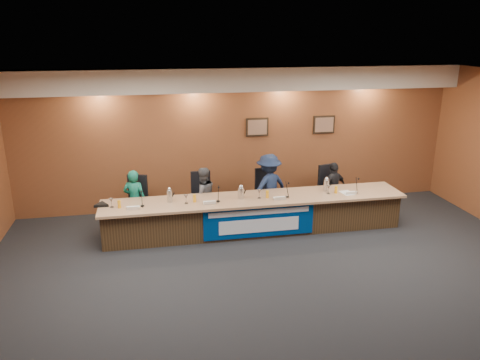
% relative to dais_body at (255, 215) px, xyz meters
% --- Properties ---
extents(floor, '(10.00, 10.00, 0.00)m').
position_rel_dais_body_xyz_m(floor, '(0.00, -2.40, -0.35)').
color(floor, black).
rests_on(floor, ground).
extents(ceiling, '(10.00, 8.00, 0.04)m').
position_rel_dais_body_xyz_m(ceiling, '(0.00, -2.40, 2.85)').
color(ceiling, silver).
rests_on(ceiling, wall_back).
extents(wall_back, '(10.00, 0.04, 3.20)m').
position_rel_dais_body_xyz_m(wall_back, '(0.00, 1.60, 1.25)').
color(wall_back, brown).
rests_on(wall_back, floor).
extents(soffit, '(10.00, 0.50, 0.50)m').
position_rel_dais_body_xyz_m(soffit, '(0.00, 1.35, 2.60)').
color(soffit, beige).
rests_on(soffit, wall_back).
extents(dais_body, '(6.00, 0.80, 0.70)m').
position_rel_dais_body_xyz_m(dais_body, '(0.00, 0.00, 0.00)').
color(dais_body, '#3D2A17').
rests_on(dais_body, floor).
extents(dais_top, '(6.10, 0.95, 0.05)m').
position_rel_dais_body_xyz_m(dais_top, '(0.00, -0.05, 0.38)').
color(dais_top, '#9B7251').
rests_on(dais_top, dais_body).
extents(banner, '(2.20, 0.02, 0.65)m').
position_rel_dais_body_xyz_m(banner, '(0.00, -0.41, 0.03)').
color(banner, navy).
rests_on(banner, dais_body).
extents(banner_text_upper, '(2.00, 0.01, 0.10)m').
position_rel_dais_body_xyz_m(banner_text_upper, '(0.00, -0.43, 0.23)').
color(banner_text_upper, silver).
rests_on(banner_text_upper, banner).
extents(banner_text_lower, '(1.60, 0.01, 0.28)m').
position_rel_dais_body_xyz_m(banner_text_lower, '(0.00, -0.43, -0.05)').
color(banner_text_lower, silver).
rests_on(banner_text_lower, banner).
extents(wall_photo_left, '(0.52, 0.04, 0.42)m').
position_rel_dais_body_xyz_m(wall_photo_left, '(0.40, 1.57, 1.50)').
color(wall_photo_left, black).
rests_on(wall_photo_left, wall_back).
extents(wall_photo_right, '(0.52, 0.04, 0.42)m').
position_rel_dais_body_xyz_m(wall_photo_right, '(2.00, 1.57, 1.50)').
color(wall_photo_right, black).
rests_on(wall_photo_right, wall_back).
extents(panelist_a, '(0.53, 0.42, 1.27)m').
position_rel_dais_body_xyz_m(panelist_a, '(-2.39, 0.60, 0.28)').
color(panelist_a, '#0F5C47').
rests_on(panelist_a, floor).
extents(panelist_b, '(0.71, 0.62, 1.25)m').
position_rel_dais_body_xyz_m(panelist_b, '(-0.98, 0.60, 0.27)').
color(panelist_b, '#47484C').
rests_on(panelist_b, floor).
extents(panelist_c, '(1.08, 0.86, 1.46)m').
position_rel_dais_body_xyz_m(panelist_c, '(0.44, 0.60, 0.38)').
color(panelist_c, '#131F3B').
rests_on(panelist_c, floor).
extents(panelist_d, '(0.76, 0.54, 1.20)m').
position_rel_dais_body_xyz_m(panelist_d, '(1.93, 0.60, 0.25)').
color(panelist_d, black).
rests_on(panelist_d, floor).
extents(office_chair_a, '(0.60, 0.60, 0.08)m').
position_rel_dais_body_xyz_m(office_chair_a, '(-2.39, 0.70, 0.13)').
color(office_chair_a, black).
rests_on(office_chair_a, floor).
extents(office_chair_b, '(0.49, 0.49, 0.08)m').
position_rel_dais_body_xyz_m(office_chair_b, '(-0.98, 0.70, 0.13)').
color(office_chair_b, black).
rests_on(office_chair_b, floor).
extents(office_chair_c, '(0.53, 0.53, 0.08)m').
position_rel_dais_body_xyz_m(office_chair_c, '(0.44, 0.70, 0.13)').
color(office_chair_c, black).
rests_on(office_chair_c, floor).
extents(office_chair_d, '(0.59, 0.59, 0.08)m').
position_rel_dais_body_xyz_m(office_chair_d, '(1.93, 0.70, 0.13)').
color(office_chair_d, black).
rests_on(office_chair_d, floor).
extents(nameplate_a, '(0.24, 0.08, 0.10)m').
position_rel_dais_body_xyz_m(nameplate_a, '(-2.39, -0.28, 0.45)').
color(nameplate_a, white).
rests_on(nameplate_a, dais_top).
extents(microphone_a, '(0.07, 0.07, 0.02)m').
position_rel_dais_body_xyz_m(microphone_a, '(-2.22, -0.12, 0.41)').
color(microphone_a, black).
rests_on(microphone_a, dais_top).
extents(juice_glass_a, '(0.06, 0.06, 0.15)m').
position_rel_dais_body_xyz_m(juice_glass_a, '(-2.64, -0.12, 0.47)').
color(juice_glass_a, orange).
rests_on(juice_glass_a, dais_top).
extents(water_glass_a, '(0.08, 0.08, 0.18)m').
position_rel_dais_body_xyz_m(water_glass_a, '(-2.79, -0.06, 0.49)').
color(water_glass_a, silver).
rests_on(water_glass_a, dais_top).
extents(nameplate_b, '(0.24, 0.08, 0.10)m').
position_rel_dais_body_xyz_m(nameplate_b, '(-0.94, -0.27, 0.45)').
color(nameplate_b, white).
rests_on(nameplate_b, dais_top).
extents(microphone_b, '(0.07, 0.07, 0.02)m').
position_rel_dais_body_xyz_m(microphone_b, '(-0.77, -0.14, 0.41)').
color(microphone_b, black).
rests_on(microphone_b, dais_top).
extents(juice_glass_b, '(0.06, 0.06, 0.15)m').
position_rel_dais_body_xyz_m(juice_glass_b, '(-1.22, -0.07, 0.47)').
color(juice_glass_b, orange).
rests_on(juice_glass_b, dais_top).
extents(water_glass_b, '(0.08, 0.08, 0.18)m').
position_rel_dais_body_xyz_m(water_glass_b, '(-1.39, -0.13, 0.49)').
color(water_glass_b, silver).
rests_on(water_glass_b, dais_top).
extents(nameplate_c, '(0.24, 0.08, 0.10)m').
position_rel_dais_body_xyz_m(nameplate_c, '(0.45, -0.29, 0.45)').
color(nameplate_c, white).
rests_on(nameplate_c, dais_top).
extents(microphone_c, '(0.07, 0.07, 0.02)m').
position_rel_dais_body_xyz_m(microphone_c, '(0.62, -0.16, 0.41)').
color(microphone_c, black).
rests_on(microphone_c, dais_top).
extents(juice_glass_c, '(0.06, 0.06, 0.15)m').
position_rel_dais_body_xyz_m(juice_glass_c, '(0.23, -0.11, 0.47)').
color(juice_glass_c, orange).
rests_on(juice_glass_c, dais_top).
extents(water_glass_c, '(0.08, 0.08, 0.18)m').
position_rel_dais_body_xyz_m(water_glass_c, '(0.07, -0.10, 0.49)').
color(water_glass_c, silver).
rests_on(water_glass_c, dais_top).
extents(nameplate_d, '(0.24, 0.08, 0.10)m').
position_rel_dais_body_xyz_m(nameplate_d, '(1.96, -0.27, 0.45)').
color(nameplate_d, white).
rests_on(nameplate_d, dais_top).
extents(microphone_d, '(0.07, 0.07, 0.02)m').
position_rel_dais_body_xyz_m(microphone_d, '(2.10, -0.15, 0.41)').
color(microphone_d, black).
rests_on(microphone_d, dais_top).
extents(juice_glass_d, '(0.06, 0.06, 0.15)m').
position_rel_dais_body_xyz_m(juice_glass_d, '(1.69, -0.10, 0.47)').
color(juice_glass_d, orange).
rests_on(juice_glass_d, dais_top).
extents(water_glass_d, '(0.08, 0.08, 0.18)m').
position_rel_dais_body_xyz_m(water_glass_d, '(1.53, -0.11, 0.49)').
color(water_glass_d, silver).
rests_on(water_glass_d, dais_top).
extents(carafe_left, '(0.11, 0.11, 0.25)m').
position_rel_dais_body_xyz_m(carafe_left, '(-1.69, 0.01, 0.52)').
color(carafe_left, silver).
rests_on(carafe_left, dais_top).
extents(carafe_mid, '(0.12, 0.12, 0.23)m').
position_rel_dais_body_xyz_m(carafe_mid, '(-0.29, -0.05, 0.51)').
color(carafe_mid, silver).
rests_on(carafe_mid, dais_top).
extents(carafe_right, '(0.11, 0.11, 0.25)m').
position_rel_dais_body_xyz_m(carafe_right, '(1.53, 0.06, 0.52)').
color(carafe_right, silver).
rests_on(carafe_right, dais_top).
extents(speakerphone, '(0.32, 0.32, 0.05)m').
position_rel_dais_body_xyz_m(speakerphone, '(-2.98, 0.05, 0.43)').
color(speakerphone, black).
rests_on(speakerphone, dais_top).
extents(paper_stack, '(0.26, 0.33, 0.01)m').
position_rel_dais_body_xyz_m(paper_stack, '(1.92, -0.14, 0.40)').
color(paper_stack, white).
rests_on(paper_stack, dais_top).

